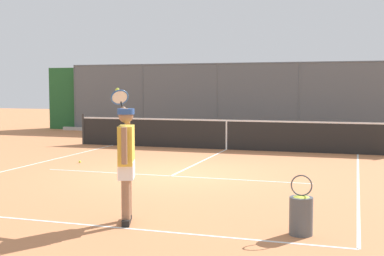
{
  "coord_description": "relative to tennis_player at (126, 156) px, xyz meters",
  "views": [
    {
      "loc": [
        -3.96,
        11.21,
        2.01
      ],
      "look_at": [
        -0.3,
        -0.32,
        1.05
      ],
      "focal_mm": 48.62,
      "sensor_mm": 36.0,
      "label": 1
    }
  ],
  "objects": [
    {
      "name": "ground_plane",
      "position": [
        0.75,
        -4.28,
        -1.0
      ],
      "size": [
        60.0,
        60.0,
        0.0
      ],
      "primitive_type": "plane",
      "color": "#C67A4C"
    },
    {
      "name": "court_line_markings",
      "position": [
        0.75,
        -3.68,
        -1.0
      ],
      "size": [
        8.11,
        9.56,
        0.01
      ],
      "color": "white",
      "rests_on": "ground"
    },
    {
      "name": "fence_backdrop",
      "position": [
        0.75,
        -15.15,
        0.44
      ],
      "size": [
        20.17,
        1.37,
        3.02
      ],
      "color": "#565B60",
      "rests_on": "ground"
    },
    {
      "name": "tennis_net",
      "position": [
        0.75,
        -9.22,
        -0.51
      ],
      "size": [
        10.42,
        0.09,
        1.07
      ],
      "color": "#2D2D2D",
      "rests_on": "ground"
    },
    {
      "name": "tennis_player",
      "position": [
        0.0,
        0.0,
        0.0
      ],
      "size": [
        0.81,
        1.25,
        1.99
      ],
      "rotation": [
        0.0,
        0.0,
        -1.23
      ],
      "color": "black",
      "rests_on": "ground"
    },
    {
      "name": "tennis_ball_near_baseline",
      "position": [
        3.74,
        -5.16,
        -0.97
      ],
      "size": [
        0.07,
        0.07,
        0.07
      ],
      "primitive_type": "sphere",
      "color": "#D6E042",
      "rests_on": "ground"
    },
    {
      "name": "ball_basket",
      "position": [
        -2.53,
        -0.13,
        -0.7
      ],
      "size": [
        0.32,
        0.32,
        0.83
      ],
      "color": "#4C5156",
      "rests_on": "ground"
    }
  ]
}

